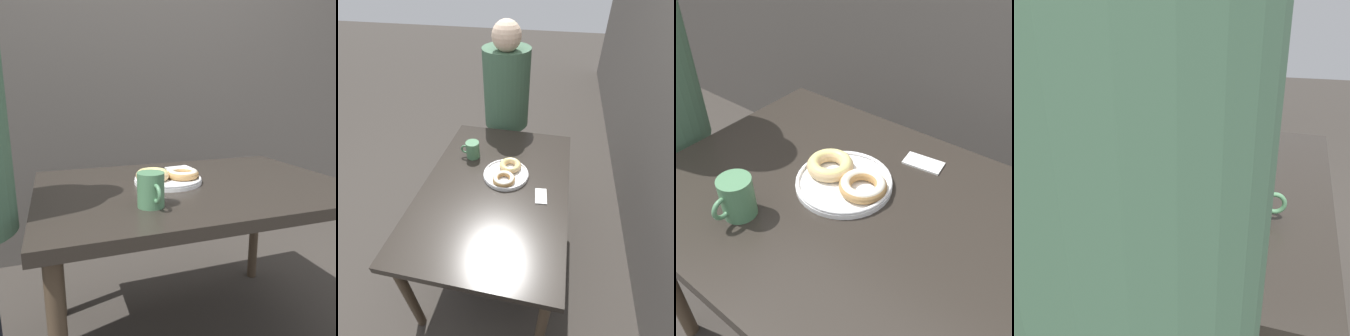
% 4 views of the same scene
% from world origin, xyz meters
% --- Properties ---
extents(wall_back, '(8.00, 0.05, 2.60)m').
position_xyz_m(wall_back, '(0.00, 1.12, 1.30)').
color(wall_back, '#56514C').
rests_on(wall_back, ground_plane).
extents(dining_table, '(1.19, 0.81, 0.70)m').
position_xyz_m(dining_table, '(0.00, 0.17, 0.63)').
color(dining_table, '#28231E').
rests_on(dining_table, ground_plane).
extents(donut_plate, '(0.29, 0.27, 0.05)m').
position_xyz_m(donut_plate, '(-0.10, 0.22, 0.73)').
color(donut_plate, white).
rests_on(donut_plate, dining_table).
extents(coffee_mug, '(0.08, 0.12, 0.11)m').
position_xyz_m(coffee_mug, '(-0.23, -0.03, 0.76)').
color(coffee_mug, '#4C7F56').
rests_on(coffee_mug, dining_table).
extents(napkin, '(0.12, 0.07, 0.01)m').
position_xyz_m(napkin, '(0.03, 0.43, 0.71)').
color(napkin, white).
rests_on(napkin, dining_table).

